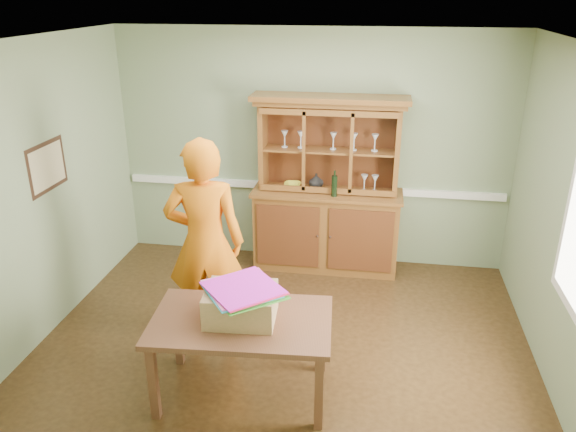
% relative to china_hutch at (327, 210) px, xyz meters
% --- Properties ---
extents(floor, '(4.50, 4.50, 0.00)m').
position_rel_china_hutch_xyz_m(floor, '(-0.22, -1.77, -0.71)').
color(floor, '#4C3218').
rests_on(floor, ground).
extents(ceiling, '(4.50, 4.50, 0.00)m').
position_rel_china_hutch_xyz_m(ceiling, '(-0.22, -1.77, 1.99)').
color(ceiling, white).
rests_on(ceiling, wall_back).
extents(wall_back, '(4.50, 0.00, 4.50)m').
position_rel_china_hutch_xyz_m(wall_back, '(-0.22, 0.23, 0.64)').
color(wall_back, gray).
rests_on(wall_back, floor).
extents(wall_left, '(0.00, 4.00, 4.00)m').
position_rel_china_hutch_xyz_m(wall_left, '(-2.47, -1.77, 0.64)').
color(wall_left, gray).
rests_on(wall_left, floor).
extents(wall_right, '(0.00, 4.00, 4.00)m').
position_rel_china_hutch_xyz_m(wall_right, '(2.03, -1.77, 0.64)').
color(wall_right, gray).
rests_on(wall_right, floor).
extents(wall_front, '(4.50, 0.00, 4.50)m').
position_rel_china_hutch_xyz_m(wall_front, '(-0.22, -3.77, 0.64)').
color(wall_front, gray).
rests_on(wall_front, floor).
extents(chair_rail, '(4.41, 0.05, 0.08)m').
position_rel_china_hutch_xyz_m(chair_rail, '(-0.22, 0.20, 0.19)').
color(chair_rail, white).
rests_on(chair_rail, wall_back).
extents(framed_map, '(0.03, 0.60, 0.46)m').
position_rel_china_hutch_xyz_m(framed_map, '(-2.45, -1.47, 0.84)').
color(framed_map, '#321E14').
rests_on(framed_map, wall_left).
extents(china_hutch, '(1.71, 0.56, 2.01)m').
position_rel_china_hutch_xyz_m(china_hutch, '(0.00, 0.00, 0.00)').
color(china_hutch, brown).
rests_on(china_hutch, floor).
extents(dining_table, '(1.45, 0.94, 0.70)m').
position_rel_china_hutch_xyz_m(dining_table, '(-0.43, -2.38, -0.09)').
color(dining_table, brown).
rests_on(dining_table, floor).
extents(cardboard_box, '(0.56, 0.46, 0.25)m').
position_rel_china_hutch_xyz_m(cardboard_box, '(-0.43, -2.37, 0.11)').
color(cardboard_box, tan).
rests_on(cardboard_box, dining_table).
extents(kite_stack, '(0.69, 0.69, 0.04)m').
position_rel_china_hutch_xyz_m(kite_stack, '(-0.40, -2.37, 0.26)').
color(kite_stack, green).
rests_on(kite_stack, cardboard_box).
extents(person, '(0.77, 0.58, 1.93)m').
position_rel_china_hutch_xyz_m(person, '(-0.93, -1.64, 0.26)').
color(person, orange).
rests_on(person, floor).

